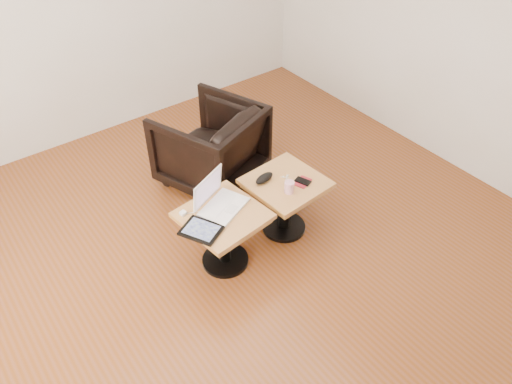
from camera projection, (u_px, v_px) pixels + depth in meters
room_shell at (234, 98)px, 2.81m from camera, size 4.52×4.52×2.71m
side_table_left at (223, 226)px, 3.44m from camera, size 0.58×0.58×0.47m
side_table_right at (285, 194)px, 3.71m from camera, size 0.56×0.56×0.47m
laptop at (219, 201)px, 3.40m from camera, size 0.40×0.36×0.23m
tablet at (201, 230)px, 3.23m from camera, size 0.29×0.31×0.02m
charging_adapter at (183, 213)px, 3.35m from camera, size 0.05×0.05×0.02m
glasses_case at (264, 178)px, 3.62m from camera, size 0.18×0.10×0.05m
striped_cup at (289, 187)px, 3.51m from camera, size 0.08×0.08×0.09m
earbuds_tangle at (286, 177)px, 3.67m from camera, size 0.07×0.05×0.01m
phone_on_sleeve at (303, 182)px, 3.62m from camera, size 0.15×0.13×0.02m
armchair at (210, 146)px, 4.19m from camera, size 0.96×0.98×0.70m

